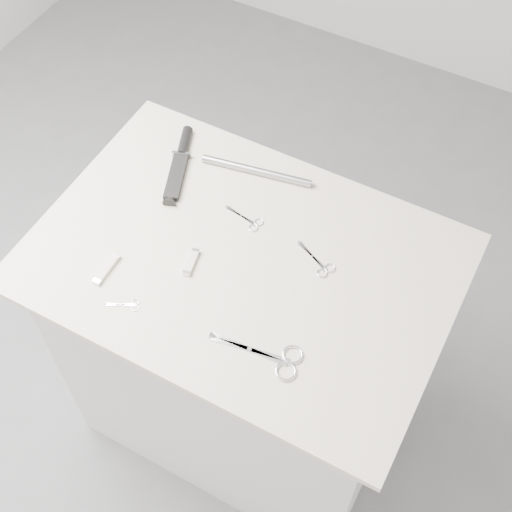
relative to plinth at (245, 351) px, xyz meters
The scene contains 11 objects.
ground 0.46m from the plinth, ahead, with size 4.00×4.00×0.01m, color slate.
plinth is the anchor object (origin of this frame).
display_board 0.46m from the plinth, ahead, with size 1.00×0.70×0.02m, color beige.
large_shears 0.55m from the plinth, 46.14° to the right, with size 0.21×0.09×0.01m.
embroidery_scissors_a 0.49m from the plinth, 110.63° to the left, with size 0.11×0.05×0.00m.
embroidery_scissors_b 0.51m from the plinth, 23.22° to the left, with size 0.11×0.08×0.00m.
tiny_scissors 0.55m from the plinth, 125.43° to the right, with size 0.08×0.05×0.00m.
sheathed_knife 0.59m from the plinth, 146.65° to the left, with size 0.12×0.24×0.03m.
pocket_knife_a 0.57m from the plinth, 145.91° to the right, with size 0.02×0.09×0.01m.
pocket_knife_b 0.49m from the plinth, 145.51° to the right, with size 0.03×0.08×0.01m.
metal_rail 0.55m from the plinth, 111.32° to the left, with size 0.02×0.02×0.29m, color #909398.
Camera 1 is at (0.49, -0.84, 2.31)m, focal length 50.00 mm.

